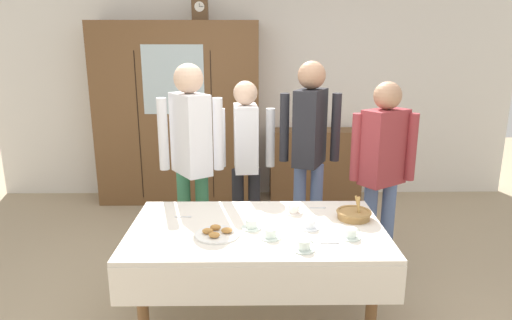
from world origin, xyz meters
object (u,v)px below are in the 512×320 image
(tea_cup_far_left, at_px, (252,225))
(spoon_near_left, at_px, (186,217))
(person_by_cabinet, at_px, (191,148))
(tea_cup_mid_right, at_px, (270,234))
(bookshelf_low, at_px, (315,164))
(book_stack, at_px, (316,128))
(person_near_right_end, at_px, (310,141))
(dining_table, at_px, (257,243))
(tea_cup_near_left, at_px, (294,210))
(tea_cup_mid_left, at_px, (304,246))
(spoon_center, at_px, (333,243))
(person_behind_table_left, at_px, (383,162))
(spoon_back_edge, at_px, (320,208))
(pastry_plate, at_px, (217,233))
(mantel_clock, at_px, (200,10))
(tea_cup_near_right, at_px, (310,224))
(tea_cup_far_right, at_px, (351,234))
(wall_cabinet, at_px, (178,114))
(bread_basket, at_px, (354,214))
(person_beside_shelf, at_px, (246,151))

(tea_cup_far_left, xyz_separation_m, spoon_near_left, (-0.46, 0.20, -0.02))
(spoon_near_left, distance_m, person_by_cabinet, 0.70)
(person_by_cabinet, bearing_deg, tea_cup_mid_right, -57.84)
(bookshelf_low, distance_m, book_stack, 0.46)
(book_stack, relative_size, person_near_right_end, 0.11)
(dining_table, bearing_deg, tea_cup_near_left, 45.76)
(spoon_near_left, distance_m, person_near_right_end, 1.33)
(tea_cup_mid_left, bearing_deg, person_by_cabinet, 125.04)
(tea_cup_near_left, distance_m, person_by_cabinet, 1.01)
(spoon_center, relative_size, person_by_cabinet, 0.07)
(spoon_near_left, bearing_deg, book_stack, 62.89)
(bookshelf_low, bearing_deg, person_by_cabinet, -124.96)
(tea_cup_near_left, height_order, person_behind_table_left, person_behind_table_left)
(spoon_back_edge, xyz_separation_m, spoon_center, (-0.02, -0.59, 0.00))
(pastry_plate, bearing_deg, tea_cup_mid_left, -22.11)
(mantel_clock, bearing_deg, tea_cup_near_right, -69.81)
(tea_cup_far_right, bearing_deg, book_stack, 86.39)
(wall_cabinet, height_order, tea_cup_far_left, wall_cabinet)
(person_by_cabinet, bearing_deg, bread_basket, -28.58)
(tea_cup_mid_right, relative_size, tea_cup_mid_left, 1.00)
(person_near_right_end, bearing_deg, spoon_near_left, -138.33)
(tea_cup_mid_right, distance_m, spoon_center, 0.38)
(tea_cup_near_right, relative_size, person_near_right_end, 0.07)
(wall_cabinet, distance_m, spoon_back_edge, 2.63)
(person_behind_table_left, bearing_deg, tea_cup_near_left, -148.80)
(person_beside_shelf, bearing_deg, spoon_near_left, -112.14)
(book_stack, bearing_deg, dining_table, -105.99)
(tea_cup_mid_right, xyz_separation_m, spoon_center, (0.37, -0.08, -0.02))
(tea_cup_near_right, distance_m, person_near_right_end, 1.11)
(wall_cabinet, bearing_deg, person_by_cabinet, -77.88)
(tea_cup_near_right, relative_size, spoon_back_edge, 1.09)
(spoon_center, bearing_deg, tea_cup_near_right, 115.38)
(wall_cabinet, xyz_separation_m, tea_cup_mid_right, (0.98, -2.73, -0.32))
(pastry_plate, xyz_separation_m, person_beside_shelf, (0.17, 1.30, 0.22))
(tea_cup_far_left, xyz_separation_m, bread_basket, (0.70, 0.16, 0.01))
(tea_cup_far_left, relative_size, spoon_near_left, 1.09)
(dining_table, xyz_separation_m, person_behind_table_left, (1.01, 0.73, 0.35))
(tea_cup_far_left, relative_size, tea_cup_far_right, 1.00)
(wall_cabinet, xyz_separation_m, person_behind_table_left, (1.91, -1.86, -0.09))
(spoon_near_left, bearing_deg, person_beside_shelf, 67.86)
(tea_cup_near_left, distance_m, person_beside_shelf, 1.02)
(dining_table, height_order, person_beside_shelf, person_beside_shelf)
(tea_cup_far_left, xyz_separation_m, spoon_center, (0.49, -0.23, -0.02))
(tea_cup_near_left, height_order, pastry_plate, tea_cup_near_left)
(spoon_back_edge, bearing_deg, tea_cup_far_left, -144.30)
(spoon_center, bearing_deg, tea_cup_near_left, 110.77)
(tea_cup_mid_left, xyz_separation_m, bread_basket, (0.40, 0.48, 0.01))
(person_by_cabinet, relative_size, person_behind_table_left, 1.08)
(bread_basket, bearing_deg, mantel_clock, 117.75)
(book_stack, distance_m, tea_cup_far_right, 2.79)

